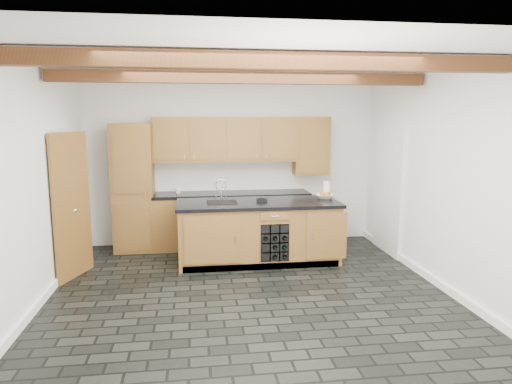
# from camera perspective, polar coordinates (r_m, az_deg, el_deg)

# --- Properties ---
(ground) EXTENTS (5.00, 5.00, 0.00)m
(ground) POSITION_cam_1_polar(r_m,az_deg,el_deg) (5.90, -0.87, -12.52)
(ground) COLOR black
(ground) RESTS_ON ground
(room_shell) EXTENTS (5.01, 5.00, 5.00)m
(room_shell) POSITION_cam_1_polar(r_m,az_deg,el_deg) (6.03, -2.32, 2.95)
(room_shell) COLOR white
(room_shell) RESTS_ON ground
(back_cabinetry) EXTENTS (3.65, 0.62, 2.20)m
(back_cabinetry) POSITION_cam_1_polar(r_m,az_deg,el_deg) (7.77, -5.63, 0.27)
(back_cabinetry) COLOR olive
(back_cabinetry) RESTS_ON ground
(island) EXTENTS (2.48, 0.96, 0.93)m
(island) POSITION_cam_1_polar(r_m,az_deg,el_deg) (7.01, 0.35, -4.98)
(island) COLOR olive
(island) RESTS_ON ground
(faucet) EXTENTS (0.45, 0.40, 0.34)m
(faucet) POSITION_cam_1_polar(r_m,az_deg,el_deg) (6.89, -4.29, -0.99)
(faucet) COLOR black
(faucet) RESTS_ON island
(kitchen_scale) EXTENTS (0.18, 0.11, 0.05)m
(kitchen_scale) POSITION_cam_1_polar(r_m,az_deg,el_deg) (6.94, 0.73, -0.99)
(kitchen_scale) COLOR black
(kitchen_scale) RESTS_ON island
(fruit_bowl) EXTENTS (0.38, 0.38, 0.07)m
(fruit_bowl) POSITION_cam_1_polar(r_m,az_deg,el_deg) (7.26, 8.61, -0.54)
(fruit_bowl) COLOR silver
(fruit_bowl) RESTS_ON island
(fruit_cluster) EXTENTS (0.16, 0.17, 0.07)m
(fruit_cluster) POSITION_cam_1_polar(r_m,az_deg,el_deg) (7.25, 8.62, -0.24)
(fruit_cluster) COLOR red
(fruit_cluster) RESTS_ON fruit_bowl
(paper_towel) EXTENTS (0.11, 0.11, 0.27)m
(paper_towel) POSITION_cam_1_polar(r_m,az_deg,el_deg) (7.30, 8.82, 0.28)
(paper_towel) COLOR white
(paper_towel) RESTS_ON island
(mug) EXTENTS (0.12, 0.12, 0.10)m
(mug) POSITION_cam_1_polar(r_m,az_deg,el_deg) (7.72, -9.73, 0.11)
(mug) COLOR white
(mug) RESTS_ON back_cabinetry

